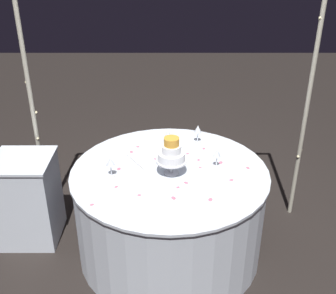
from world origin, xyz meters
The scene contains 29 objects.
ground_plane centered at (0.00, 0.00, 0.00)m, with size 12.00×12.00×0.00m, color black.
decorative_arch centered at (0.00, 0.49, 1.43)m, with size 2.25×0.06×2.17m.
main_table centered at (0.00, 0.00, 0.36)m, with size 1.44×1.44×0.73m.
side_table centered at (-1.13, 0.16, 0.37)m, with size 0.45×0.45×0.73m.
tiered_cake centered at (0.01, -0.04, 0.89)m, with size 0.22×0.22×0.28m.
wine_glass_0 centered at (-0.01, 0.33, 0.85)m, with size 0.06×0.06×0.16m.
wine_glass_1 centered at (0.23, 0.46, 0.84)m, with size 0.06×0.06×0.15m.
wine_glass_2 centered at (0.35, 0.06, 0.83)m, with size 0.06×0.06×0.14m.
wine_glass_3 centered at (-0.41, -0.07, 0.84)m, with size 0.06×0.06×0.14m.
cake_knife centered at (-0.23, 0.10, 0.73)m, with size 0.17×0.26×0.01m.
rose_petal_0 centered at (-0.50, -0.42, 0.73)m, with size 0.03×0.02×0.00m, color #EA6B84.
rose_petal_1 centered at (-0.37, 0.02, 0.73)m, with size 0.04×0.03×0.00m, color #EA6B84.
rose_petal_2 centered at (-0.20, -0.31, 0.73)m, with size 0.03×0.02×0.00m, color #EA6B84.
rose_petal_3 centered at (0.02, -0.35, 0.73)m, with size 0.04×0.03×0.00m, color #EA6B84.
rose_petal_4 centered at (0.26, -0.37, 0.73)m, with size 0.04×0.03×0.00m, color #EA6B84.
rose_petal_5 centered at (0.10, 0.17, 0.73)m, with size 0.03×0.02×0.00m, color #EA6B84.
rose_petal_6 centered at (-0.30, 0.28, 0.73)m, with size 0.04×0.03×0.00m, color #EA6B84.
rose_petal_7 centered at (0.22, 0.15, 0.73)m, with size 0.03×0.02×0.00m, color #EA6B84.
rose_petal_8 centered at (0.38, 0.12, 0.73)m, with size 0.04×0.03×0.00m, color #EA6B84.
rose_petal_9 centered at (-0.36, -0.22, 0.73)m, with size 0.03×0.02×0.00m, color #EA6B84.
rose_petal_10 centered at (0.43, -0.13, 0.73)m, with size 0.03×0.02×0.00m, color #EA6B84.
rose_petal_11 centered at (0.06, -0.22, 0.73)m, with size 0.03×0.02×0.00m, color #EA6B84.
rose_petal_12 centered at (0.11, -0.16, 0.73)m, with size 0.03×0.02×0.00m, color #EA6B84.
rose_petal_13 centered at (-0.11, 0.17, 0.73)m, with size 0.03×0.02×0.00m, color #EA6B84.
rose_petal_14 centered at (0.57, 0.04, 0.73)m, with size 0.03×0.02×0.00m, color #EA6B84.
rose_petal_15 centered at (0.22, 0.04, 0.73)m, with size 0.02×0.02×0.00m, color #EA6B84.
rose_petal_16 centered at (0.27, 0.34, 0.73)m, with size 0.03×0.02×0.00m, color #EA6B84.
rose_petal_17 centered at (-0.25, 0.37, 0.73)m, with size 0.03×0.02×0.00m, color #EA6B84.
rose_petal_18 centered at (0.14, 0.26, 0.73)m, with size 0.03×0.02×0.00m, color #EA6B84.
Camera 1 is at (-0.01, -2.58, 2.28)m, focal length 44.37 mm.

